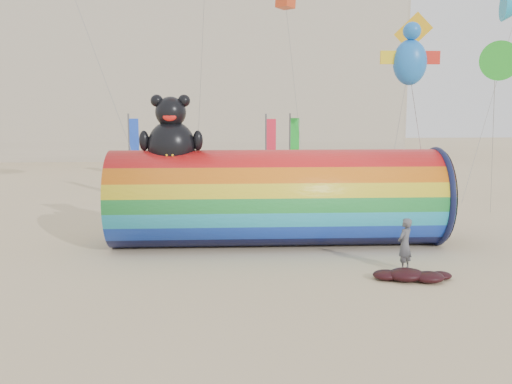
{
  "coord_description": "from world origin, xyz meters",
  "views": [
    {
      "loc": [
        -0.63,
        -20.02,
        5.68
      ],
      "look_at": [
        0.5,
        1.5,
        2.4
      ],
      "focal_mm": 40.0,
      "sensor_mm": 36.0,
      "label": 1
    }
  ],
  "objects_px": {
    "hotel_building": "(124,64)",
    "kite_handler": "(405,245)",
    "windsock_assembly": "(277,195)",
    "fabric_bundle": "(412,275)"
  },
  "relations": [
    {
      "from": "windsock_assembly",
      "to": "hotel_building",
      "type": "bearing_deg",
      "value": 107.3
    },
    {
      "from": "hotel_building",
      "to": "windsock_assembly",
      "type": "bearing_deg",
      "value": -72.7
    },
    {
      "from": "hotel_building",
      "to": "fabric_bundle",
      "type": "distance_m",
      "value": 52.25
    },
    {
      "from": "kite_handler",
      "to": "windsock_assembly",
      "type": "bearing_deg",
      "value": -88.8
    },
    {
      "from": "hotel_building",
      "to": "kite_handler",
      "type": "bearing_deg",
      "value": -69.61
    },
    {
      "from": "kite_handler",
      "to": "fabric_bundle",
      "type": "xyz_separation_m",
      "value": [
        -0.09,
        -1.12,
        -0.75
      ]
    },
    {
      "from": "kite_handler",
      "to": "fabric_bundle",
      "type": "relative_size",
      "value": 0.71
    },
    {
      "from": "fabric_bundle",
      "to": "kite_handler",
      "type": "bearing_deg",
      "value": 85.18
    },
    {
      "from": "hotel_building",
      "to": "fabric_bundle",
      "type": "height_order",
      "value": "hotel_building"
    },
    {
      "from": "windsock_assembly",
      "to": "fabric_bundle",
      "type": "xyz_separation_m",
      "value": [
        4.0,
        -5.13,
        -1.88
      ]
    }
  ]
}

